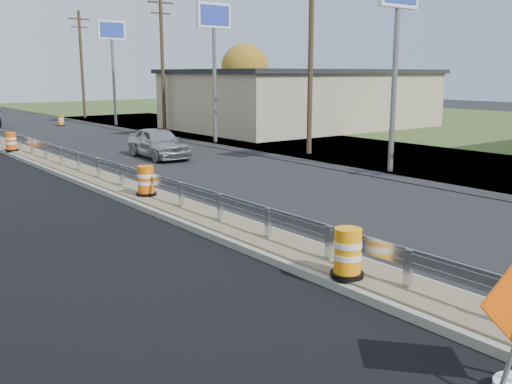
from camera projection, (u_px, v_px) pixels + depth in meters
ground at (220, 229)px, 14.96m from camera, size 140.00×140.00×0.00m
grass_verge_far at (490, 130)px, 40.64m from camera, size 40.00×120.00×0.03m
median at (99, 180)px, 21.13m from camera, size 1.60×55.00×0.23m
guardrail at (88, 160)px, 21.78m from camera, size 0.10×46.15×0.72m
retail_building_near at (302, 98)px, 42.56m from camera, size 18.50×12.50×4.27m
pylon_sign_south at (398, 8)px, 22.23m from camera, size 2.20×0.30×7.90m
pylon_sign_mid at (214, 29)px, 32.31m from camera, size 2.20×0.30×7.90m
pylon_sign_north at (112, 40)px, 43.16m from camera, size 2.20×0.30×7.90m
utility_pole_smid at (311, 54)px, 27.80m from camera, size 1.90×0.26×9.40m
utility_pole_nmid at (162, 59)px, 39.42m from camera, size 1.90×0.26×9.40m
utility_pole_north at (82, 63)px, 51.05m from camera, size 1.90×0.26×9.40m
tree_far_yellow at (245, 68)px, 55.92m from camera, size 4.62×4.62×6.86m
barrel_median_near at (348, 254)px, 10.69m from camera, size 0.64×0.64×0.94m
barrel_median_mid at (146, 181)px, 17.87m from camera, size 0.64×0.64×0.93m
barrel_median_far at (11, 142)px, 28.09m from camera, size 0.62×0.62×0.91m
barrel_shoulder_far at (61, 121)px, 44.08m from camera, size 0.54×0.54×0.79m
car_silver at (158, 143)px, 27.30m from camera, size 2.02×4.41×1.47m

